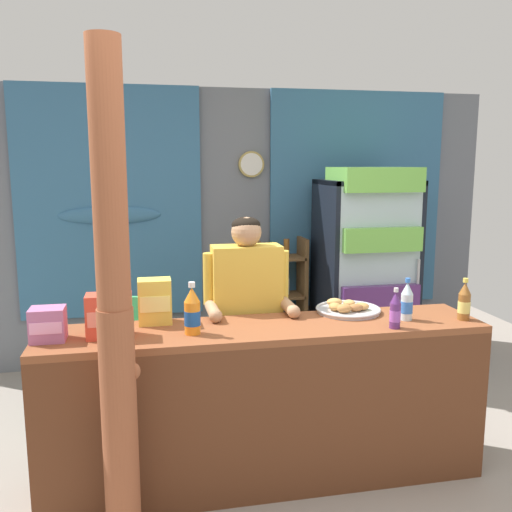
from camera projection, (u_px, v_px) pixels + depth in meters
name	position (u px, v px, depth m)	size (l,w,h in m)	color
ground_plane	(265.00, 434.00, 3.79)	(6.78, 6.78, 0.00)	gray
back_wall_curtained	(230.00, 223.00, 5.13)	(4.99, 0.22, 2.51)	slate
stall_counter	(270.00, 395.00, 3.08)	(2.52, 0.52, 0.93)	brown
timber_post	(115.00, 319.00, 2.51)	(0.19, 0.17, 2.38)	#995133
drink_fridge	(367.00, 260.00, 4.82)	(0.79, 0.73, 1.81)	black
bottle_shelf_rack	(279.00, 299.00, 5.04)	(0.48, 0.28, 1.17)	brown
plastic_lawn_chair	(111.00, 348.00, 4.06)	(0.55, 0.55, 0.86)	#4CC675
shopkeeper	(247.00, 305.00, 3.48)	(0.55, 0.42, 1.52)	#28282D
soda_bottle_orange_soda	(192.00, 312.00, 2.95)	(0.09, 0.09, 0.29)	orange
soda_bottle_water	(407.00, 302.00, 3.22)	(0.07, 0.07, 0.25)	silver
soda_bottle_iced_tea	(464.00, 302.00, 3.22)	(0.07, 0.07, 0.25)	brown
soda_bottle_grape_soda	(395.00, 311.00, 3.06)	(0.06, 0.06, 0.23)	#56286B
snack_box_wafer	(48.00, 324.00, 2.84)	(0.18, 0.15, 0.18)	#B76699
snack_box_instant_noodle	(155.00, 301.00, 3.15)	(0.19, 0.14, 0.26)	#EAD14C
snack_box_crackers	(109.00, 316.00, 2.90)	(0.24, 0.14, 0.23)	#E5422D
pastry_tray	(348.00, 309.00, 3.40)	(0.40, 0.40, 0.07)	#BCBCC1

